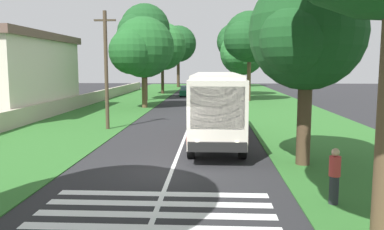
{
  "coord_description": "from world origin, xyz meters",
  "views": [
    {
      "loc": [
        -14.85,
        -1.59,
        4.13
      ],
      "look_at": [
        5.31,
        -0.54,
        1.6
      ],
      "focal_mm": 36.62,
      "sensor_mm": 36.0,
      "label": 1
    }
  ],
  "objects_px": {
    "roadside_tree_left_3": "(177,45)",
    "roadside_tree_right_4": "(242,54)",
    "roadside_tree_left_2": "(142,49)",
    "roadside_tree_left_4": "(143,30)",
    "trailing_car_1": "(213,94)",
    "pedestrian": "(334,176)",
    "roadside_tree_right_0": "(234,43)",
    "trailing_car_2": "(187,91)",
    "roadside_tree_left_1": "(161,48)",
    "roadside_tree_right_1": "(248,38)",
    "coach_bus": "(216,103)",
    "trailing_car_0": "(213,100)",
    "utility_pole": "(106,69)",
    "roadside_tree_right_3": "(304,36)"
  },
  "relations": [
    {
      "from": "roadside_tree_left_3",
      "to": "roadside_tree_right_4",
      "type": "relative_size",
      "value": 1.3
    },
    {
      "from": "roadside_tree_left_2",
      "to": "roadside_tree_left_3",
      "type": "bearing_deg",
      "value": -0.13
    },
    {
      "from": "roadside_tree_left_2",
      "to": "roadside_tree_left_4",
      "type": "distance_m",
      "value": 8.81
    },
    {
      "from": "trailing_car_1",
      "to": "pedestrian",
      "type": "height_order",
      "value": "pedestrian"
    },
    {
      "from": "roadside_tree_left_2",
      "to": "roadside_tree_right_4",
      "type": "relative_size",
      "value": 0.97
    },
    {
      "from": "roadside_tree_right_0",
      "to": "roadside_tree_left_4",
      "type": "bearing_deg",
      "value": 158.17
    },
    {
      "from": "trailing_car_2",
      "to": "roadside_tree_left_4",
      "type": "relative_size",
      "value": 0.38
    },
    {
      "from": "roadside_tree_left_1",
      "to": "roadside_tree_right_1",
      "type": "relative_size",
      "value": 1.0
    },
    {
      "from": "roadside_tree_left_1",
      "to": "roadside_tree_left_2",
      "type": "xyz_separation_m",
      "value": [
        -19.93,
        -0.74,
        -1.07
      ]
    },
    {
      "from": "roadside_tree_left_1",
      "to": "pedestrian",
      "type": "relative_size",
      "value": 6.22
    },
    {
      "from": "coach_bus",
      "to": "roadside_tree_left_1",
      "type": "distance_m",
      "value": 38.24
    },
    {
      "from": "roadside_tree_right_1",
      "to": "pedestrian",
      "type": "distance_m",
      "value": 35.65
    },
    {
      "from": "roadside_tree_left_4",
      "to": "roadside_tree_left_1",
      "type": "bearing_deg",
      "value": -2.61
    },
    {
      "from": "roadside_tree_left_2",
      "to": "pedestrian",
      "type": "relative_size",
      "value": 5.26
    },
    {
      "from": "roadside_tree_left_2",
      "to": "roadside_tree_left_4",
      "type": "height_order",
      "value": "roadside_tree_left_4"
    },
    {
      "from": "trailing_car_0",
      "to": "roadside_tree_left_2",
      "type": "relative_size",
      "value": 0.48
    },
    {
      "from": "roadside_tree_left_3",
      "to": "coach_bus",
      "type": "bearing_deg",
      "value": -172.81
    },
    {
      "from": "roadside_tree_left_1",
      "to": "utility_pole",
      "type": "relative_size",
      "value": 1.39
    },
    {
      "from": "roadside_tree_right_0",
      "to": "roadside_tree_right_3",
      "type": "relative_size",
      "value": 1.59
    },
    {
      "from": "trailing_car_0",
      "to": "trailing_car_2",
      "type": "height_order",
      "value": "same"
    },
    {
      "from": "trailing_car_1",
      "to": "roadside_tree_right_1",
      "type": "relative_size",
      "value": 0.41
    },
    {
      "from": "trailing_car_1",
      "to": "utility_pole",
      "type": "bearing_deg",
      "value": 163.69
    },
    {
      "from": "roadside_tree_left_3",
      "to": "roadside_tree_right_1",
      "type": "relative_size",
      "value": 1.14
    },
    {
      "from": "roadside_tree_left_1",
      "to": "roadside_tree_right_3",
      "type": "height_order",
      "value": "roadside_tree_left_1"
    },
    {
      "from": "roadside_tree_right_1",
      "to": "roadside_tree_left_2",
      "type": "bearing_deg",
      "value": 126.52
    },
    {
      "from": "roadside_tree_right_1",
      "to": "roadside_tree_left_1",
      "type": "bearing_deg",
      "value": 44.9
    },
    {
      "from": "trailing_car_0",
      "to": "roadside_tree_left_1",
      "type": "distance_m",
      "value": 20.32
    },
    {
      "from": "utility_pole",
      "to": "pedestrian",
      "type": "bearing_deg",
      "value": -142.3
    },
    {
      "from": "trailing_car_1",
      "to": "utility_pole",
      "type": "relative_size",
      "value": 0.57
    },
    {
      "from": "roadside_tree_left_1",
      "to": "roadside_tree_right_4",
      "type": "height_order",
      "value": "roadside_tree_left_1"
    },
    {
      "from": "roadside_tree_right_3",
      "to": "roadside_tree_right_0",
      "type": "bearing_deg",
      "value": -0.47
    },
    {
      "from": "roadside_tree_left_2",
      "to": "trailing_car_1",
      "type": "bearing_deg",
      "value": -34.0
    },
    {
      "from": "roadside_tree_right_3",
      "to": "pedestrian",
      "type": "height_order",
      "value": "roadside_tree_right_3"
    },
    {
      "from": "trailing_car_1",
      "to": "pedestrian",
      "type": "relative_size",
      "value": 2.54
    },
    {
      "from": "roadside_tree_left_1",
      "to": "roadside_tree_right_1",
      "type": "bearing_deg",
      "value": -135.1
    },
    {
      "from": "trailing_car_2",
      "to": "coach_bus",
      "type": "bearing_deg",
      "value": -173.53
    },
    {
      "from": "roadside_tree_right_1",
      "to": "roadside_tree_right_3",
      "type": "distance_m",
      "value": 30.24
    },
    {
      "from": "roadside_tree_right_3",
      "to": "roadside_tree_right_4",
      "type": "height_order",
      "value": "roadside_tree_right_4"
    },
    {
      "from": "roadside_tree_left_4",
      "to": "utility_pole",
      "type": "distance_m",
      "value": 22.17
    },
    {
      "from": "trailing_car_0",
      "to": "roadside_tree_right_4",
      "type": "xyz_separation_m",
      "value": [
        15.43,
        -3.98,
        5.19
      ]
    },
    {
      "from": "roadside_tree_right_0",
      "to": "utility_pole",
      "type": "xyz_separation_m",
      "value": [
        -52.64,
        11.06,
        -4.71
      ]
    },
    {
      "from": "trailing_car_2",
      "to": "trailing_car_0",
      "type": "bearing_deg",
      "value": -164.88
    },
    {
      "from": "trailing_car_0",
      "to": "utility_pole",
      "type": "relative_size",
      "value": 0.57
    },
    {
      "from": "utility_pole",
      "to": "roadside_tree_left_2",
      "type": "bearing_deg",
      "value": 0.27
    },
    {
      "from": "roadside_tree_left_3",
      "to": "utility_pole",
      "type": "relative_size",
      "value": 1.57
    },
    {
      "from": "roadside_tree_left_2",
      "to": "roadside_tree_left_4",
      "type": "xyz_separation_m",
      "value": [
        8.33,
        1.27,
        2.57
      ]
    },
    {
      "from": "roadside_tree_left_1",
      "to": "roadside_tree_right_4",
      "type": "bearing_deg",
      "value": -101.15
    },
    {
      "from": "roadside_tree_left_4",
      "to": "pedestrian",
      "type": "relative_size",
      "value": 6.75
    },
    {
      "from": "trailing_car_0",
      "to": "roadside_tree_left_2",
      "type": "xyz_separation_m",
      "value": [
        -2.19,
        7.02,
        5.09
      ]
    },
    {
      "from": "roadside_tree_left_1",
      "to": "roadside_tree_right_0",
      "type": "bearing_deg",
      "value": -31.53
    }
  ]
}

